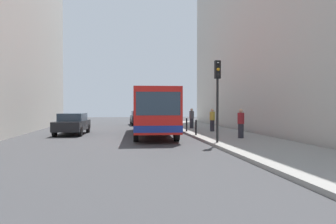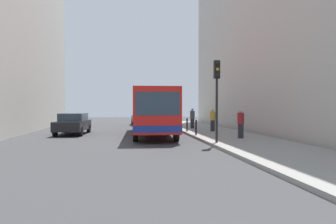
% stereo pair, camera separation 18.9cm
% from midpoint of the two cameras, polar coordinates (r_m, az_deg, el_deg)
% --- Properties ---
extents(ground_plane, '(80.00, 80.00, 0.00)m').
position_cam_midpoint_polar(ground_plane, '(17.63, -4.33, -5.34)').
color(ground_plane, '#38383A').
extents(sidewalk, '(4.40, 40.00, 0.15)m').
position_cam_midpoint_polar(sidewalk, '(18.74, 12.44, -4.75)').
color(sidewalk, gray).
rests_on(sidewalk, ground).
extents(building_right, '(7.00, 32.00, 16.93)m').
position_cam_midpoint_polar(building_right, '(25.73, 22.60, 15.61)').
color(building_right, '#BCB7AD').
rests_on(building_right, ground).
extents(bus, '(3.03, 11.13, 3.00)m').
position_cam_midpoint_polar(bus, '(21.24, -2.52, 0.41)').
color(bus, red).
rests_on(bus, ground).
extents(car_beside_bus, '(2.06, 4.49, 1.48)m').
position_cam_midpoint_polar(car_beside_bus, '(22.64, -16.85, -1.98)').
color(car_beside_bus, black).
rests_on(car_beside_bus, ground).
extents(car_behind_bus, '(1.96, 4.45, 1.48)m').
position_cam_midpoint_polar(car_behind_bus, '(32.87, -4.87, -1.02)').
color(car_behind_bus, black).
rests_on(car_behind_bus, ground).
extents(traffic_light, '(0.28, 0.33, 4.10)m').
position_cam_midpoint_polar(traffic_light, '(15.69, 9.33, 4.85)').
color(traffic_light, black).
rests_on(traffic_light, sidewalk).
extents(bollard_near, '(0.11, 0.11, 0.95)m').
position_cam_midpoint_polar(bollard_near, '(19.68, 5.47, -2.85)').
color(bollard_near, black).
rests_on(bollard_near, sidewalk).
extents(bollard_mid, '(0.11, 0.11, 0.95)m').
position_cam_midpoint_polar(bollard_mid, '(22.50, 3.77, -2.36)').
color(bollard_mid, black).
rests_on(bollard_mid, sidewalk).
extents(bollard_far, '(0.11, 0.11, 0.95)m').
position_cam_midpoint_polar(bollard_far, '(25.34, 2.45, -1.98)').
color(bollard_far, black).
rests_on(bollard_far, sidewalk).
extents(pedestrian_near_signal, '(0.38, 0.38, 1.67)m').
position_cam_midpoint_polar(pedestrian_near_signal, '(18.10, 13.55, -2.08)').
color(pedestrian_near_signal, '#26262D').
rests_on(pedestrian_near_signal, sidewalk).
extents(pedestrian_mid_sidewalk, '(0.38, 0.38, 1.65)m').
position_cam_midpoint_polar(pedestrian_mid_sidewalk, '(22.69, 8.48, -1.47)').
color(pedestrian_mid_sidewalk, '#26262D').
rests_on(pedestrian_mid_sidewalk, sidewalk).
extents(pedestrian_far_sidewalk, '(0.38, 0.38, 1.65)m').
position_cam_midpoint_polar(pedestrian_far_sidewalk, '(25.55, 4.73, -1.18)').
color(pedestrian_far_sidewalk, '#26262D').
rests_on(pedestrian_far_sidewalk, sidewalk).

